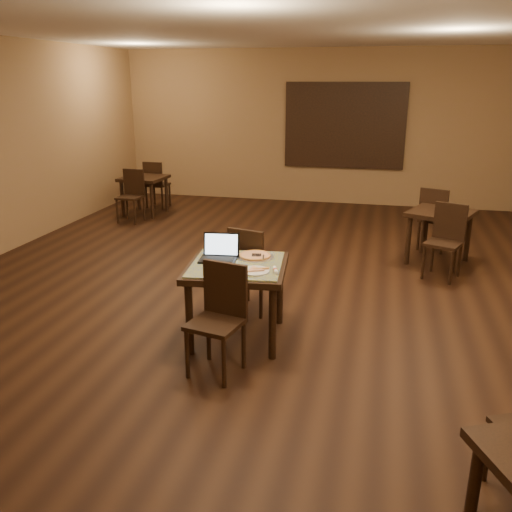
% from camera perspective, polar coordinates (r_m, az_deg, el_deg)
% --- Properties ---
extents(ground, '(10.00, 10.00, 0.00)m').
position_cam_1_polar(ground, '(6.60, 0.90, -3.36)').
color(ground, black).
rests_on(ground, ground).
extents(wall_back, '(8.00, 0.02, 3.00)m').
position_cam_1_polar(wall_back, '(11.12, 6.67, 13.28)').
color(wall_back, '#836142').
rests_on(wall_back, ground).
extents(ceiling, '(8.00, 10.00, 0.02)m').
position_cam_1_polar(ceiling, '(6.17, 1.05, 23.52)').
color(ceiling, silver).
rests_on(ceiling, wall_back).
extents(mural, '(2.34, 0.05, 1.64)m').
position_cam_1_polar(mural, '(11.03, 9.31, 13.39)').
color(mural, '#285E96').
rests_on(mural, wall_back).
extents(tiled_table, '(1.01, 1.01, 0.76)m').
position_cam_1_polar(tiled_table, '(5.14, -2.03, -1.90)').
color(tiled_table, black).
rests_on(tiled_table, ground).
extents(chair_main_near, '(0.49, 0.49, 0.95)m').
position_cam_1_polar(chair_main_near, '(4.63, -3.82, -5.91)').
color(chair_main_near, black).
rests_on(chair_main_near, ground).
extents(chair_main_far, '(0.51, 0.51, 0.95)m').
position_cam_1_polar(chair_main_far, '(5.75, -0.60, -0.97)').
color(chair_main_far, black).
rests_on(chair_main_far, ground).
extents(laptop, '(0.38, 0.31, 0.24)m').
position_cam_1_polar(laptop, '(5.24, -3.85, 0.36)').
color(laptop, black).
rests_on(laptop, tiled_table).
extents(plate, '(0.26, 0.26, 0.01)m').
position_cam_1_polar(plate, '(4.89, -0.11, -1.59)').
color(plate, white).
rests_on(plate, tiled_table).
extents(pizza_slice, '(0.24, 0.24, 0.02)m').
position_cam_1_polar(pizza_slice, '(4.88, -0.11, -1.43)').
color(pizza_slice, '#F8E9A5').
rests_on(pizza_slice, plate).
extents(pizza_pan, '(0.37, 0.37, 0.01)m').
position_cam_1_polar(pizza_pan, '(5.30, -0.10, -0.05)').
color(pizza_pan, silver).
rests_on(pizza_pan, tiled_table).
extents(pizza_whole, '(0.31, 0.31, 0.02)m').
position_cam_1_polar(pizza_whole, '(5.29, -0.10, 0.08)').
color(pizza_whole, '#F8E9A5').
rests_on(pizza_whole, pizza_pan).
extents(spatula, '(0.13, 0.23, 0.01)m').
position_cam_1_polar(spatula, '(5.27, 0.06, 0.10)').
color(spatula, silver).
rests_on(spatula, pizza_whole).
extents(napkin_roll, '(0.08, 0.16, 0.04)m').
position_cam_1_polar(napkin_roll, '(4.88, 2.06, -1.50)').
color(napkin_roll, white).
rests_on(napkin_roll, tiled_table).
extents(other_table_a, '(1.01, 1.01, 0.73)m').
position_cam_1_polar(other_table_a, '(7.75, 18.84, 3.60)').
color(other_table_a, black).
rests_on(other_table_a, ground).
extents(other_table_a_chair_near, '(0.53, 0.53, 0.94)m').
position_cam_1_polar(other_table_a_chair_near, '(7.24, 19.38, 1.95)').
color(other_table_a_chair_near, black).
rests_on(other_table_a_chair_near, ground).
extents(other_table_a_chair_far, '(0.53, 0.53, 0.94)m').
position_cam_1_polar(other_table_a_chair_far, '(8.30, 18.27, 4.05)').
color(other_table_a_chair_far, black).
rests_on(other_table_a_chair_far, ground).
extents(other_table_b, '(0.79, 0.79, 0.70)m').
position_cam_1_polar(other_table_b, '(10.33, -11.70, 7.53)').
color(other_table_b, black).
rests_on(other_table_b, ground).
extents(other_table_b_chair_near, '(0.42, 0.42, 0.91)m').
position_cam_1_polar(other_table_b_chair_near, '(9.87, -12.94, 6.55)').
color(other_table_b_chair_near, black).
rests_on(other_table_b_chair_near, ground).
extents(other_table_b_chair_far, '(0.42, 0.42, 0.91)m').
position_cam_1_polar(other_table_b_chair_far, '(10.82, -10.53, 7.69)').
color(other_table_b_chair_far, black).
rests_on(other_table_b_chair_far, ground).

